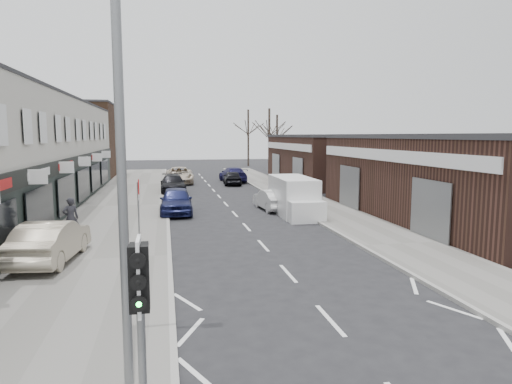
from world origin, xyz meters
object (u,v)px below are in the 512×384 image
pedestrian (71,218)px  parked_car_left_a (176,201)px  sedan_on_pavement (51,241)px  parked_car_left_c (179,175)px  white_van (294,197)px  parked_car_right_c (233,175)px  street_lamp (132,137)px  parked_car_right_b (232,178)px  warning_sign (139,191)px  traffic_light (140,294)px  parked_car_left_b (173,184)px  parked_car_right_a (272,200)px

pedestrian → parked_car_left_a: pedestrian is taller
sedan_on_pavement → parked_car_left_c: size_ratio=0.81×
pedestrian → parked_car_left_c: 24.32m
white_van → parked_car_right_c: (-0.74, 19.46, -0.30)m
street_lamp → parked_car_left_c: street_lamp is taller
pedestrian → parked_car_right_b: size_ratio=0.47×
sedan_on_pavement → parked_car_right_b: size_ratio=1.17×
warning_sign → traffic_light: bearing=-86.9°
parked_car_right_c → sedan_on_pavement: bearing=64.6°
parked_car_left_b → parked_car_right_c: bearing=50.3°
traffic_light → parked_car_left_a: 20.90m
pedestrian → parked_car_right_a: (10.64, 6.61, -0.39)m
parked_car_left_a → parked_car_right_b: 16.14m
white_van → parked_car_left_b: 13.82m
warning_sign → parked_car_left_a: bearing=75.5°
traffic_light → parked_car_right_a: traffic_light is taller
parked_car_left_b → parked_car_right_c: size_ratio=0.96×
traffic_light → parked_car_right_b: 36.59m
white_van → parked_car_left_a: white_van is taller
warning_sign → white_van: (8.56, 5.17, -1.16)m
street_lamp → pedestrian: street_lamp is taller
white_van → pedestrian: size_ratio=3.09×
white_van → parked_car_left_b: (-6.80, 12.02, -0.33)m
street_lamp → parked_car_left_b: 30.27m
street_lamp → parked_car_right_a: street_lamp is taller
parked_car_left_a → warning_sign: bearing=-102.7°
parked_car_right_c → parked_car_right_b: bearing=76.0°
street_lamp → parked_car_right_a: 21.47m
warning_sign → white_van: size_ratio=0.48×
warning_sign → parked_car_right_a: size_ratio=0.69×
street_lamp → parked_car_left_b: size_ratio=1.63×
warning_sign → parked_car_left_b: bearing=84.2°
street_lamp → parked_car_left_c: size_ratio=1.40×
parked_car_left_b → parked_car_right_a: parked_car_left_b is taller
sedan_on_pavement → parked_car_left_b: size_ratio=0.93×
pedestrian → parked_car_right_a: size_ratio=0.47×
parked_car_left_b → parked_car_right_b: parked_car_left_b is taller
white_van → parked_car_right_b: bearing=95.0°
parked_car_right_b → parked_car_right_a: bearing=95.6°
parked_car_right_a → street_lamp: bearing=65.7°
parked_car_left_a → parked_car_left_c: bearing=89.4°
parked_car_left_c → parked_car_right_a: (5.19, -17.09, -0.14)m
sedan_on_pavement → street_lamp: bearing=116.8°
parked_car_right_a → parked_car_right_b: bearing=-93.6°
street_lamp → parked_car_left_a: bearing=86.7°
warning_sign → parked_car_left_c: size_ratio=0.47×
pedestrian → parked_car_right_a: pedestrian is taller
parked_car_left_c → warning_sign: bearing=-94.7°
traffic_light → parked_car_left_b: bearing=88.2°
street_lamp → parked_car_left_b: bearing=87.9°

